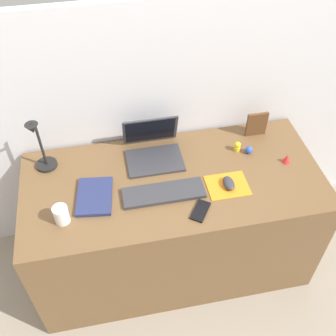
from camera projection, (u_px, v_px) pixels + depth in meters
ground_plane at (172, 257)px, 2.62m from camera, size 6.00×6.00×0.00m
back_wall at (160, 128)px, 2.34m from camera, size 2.77×0.05×1.52m
desk at (173, 222)px, 2.35m from camera, size 1.57×0.71×0.74m
laptop at (153, 147)px, 2.18m from camera, size 0.30×0.27×0.21m
keyboard at (164, 193)px, 2.01m from camera, size 0.41×0.13×0.02m
mousepad at (227, 185)px, 2.05m from camera, size 0.21×0.17×0.00m
mouse at (229, 183)px, 2.04m from camera, size 0.06×0.10×0.03m
cell_phone at (200, 211)px, 1.94m from camera, size 0.13×0.14×0.01m
desk_lamp at (40, 147)px, 2.02m from camera, size 0.11×0.16×0.35m
notebook_pad at (95, 196)px, 1.99m from camera, size 0.20×0.26×0.02m
picture_frame at (257, 124)px, 2.28m from camera, size 0.12×0.02×0.15m
coffee_mug at (61, 215)px, 1.87m from camera, size 0.07×0.07×0.09m
toy_figurine_yellow at (237, 146)px, 2.22m from camera, size 0.03×0.03×0.06m
toy_figurine_blue at (249, 150)px, 2.21m from camera, size 0.04×0.04×0.04m
toy_figurine_red at (287, 159)px, 2.16m from camera, size 0.05×0.05×0.05m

